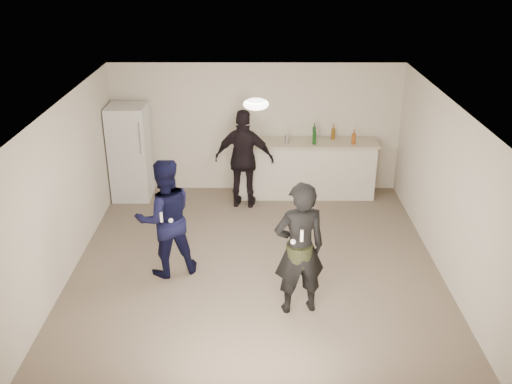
{
  "coord_description": "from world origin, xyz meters",
  "views": [
    {
      "loc": [
        0.02,
        -7.48,
        4.55
      ],
      "look_at": [
        0.0,
        0.2,
        1.15
      ],
      "focal_mm": 40.0,
      "sensor_mm": 36.0,
      "label": 1
    }
  ],
  "objects_px": {
    "shaker": "(287,139)",
    "woman": "(299,249)",
    "man": "(165,218)",
    "spectator": "(244,159)",
    "counter": "(305,170)",
    "fridge": "(130,152)"
  },
  "relations": [
    {
      "from": "counter",
      "to": "woman",
      "type": "relative_size",
      "value": 1.41
    },
    {
      "from": "counter",
      "to": "shaker",
      "type": "bearing_deg",
      "value": -162.43
    },
    {
      "from": "shaker",
      "to": "woman",
      "type": "bearing_deg",
      "value": -90.04
    },
    {
      "from": "counter",
      "to": "woman",
      "type": "bearing_deg",
      "value": -95.7
    },
    {
      "from": "shaker",
      "to": "man",
      "type": "bearing_deg",
      "value": -124.68
    },
    {
      "from": "woman",
      "to": "man",
      "type": "bearing_deg",
      "value": -38.85
    },
    {
      "from": "shaker",
      "to": "spectator",
      "type": "xyz_separation_m",
      "value": [
        -0.78,
        -0.37,
        -0.26
      ]
    },
    {
      "from": "man",
      "to": "spectator",
      "type": "relative_size",
      "value": 0.97
    },
    {
      "from": "man",
      "to": "woman",
      "type": "xyz_separation_m",
      "value": [
        1.87,
        -0.94,
        0.03
      ]
    },
    {
      "from": "fridge",
      "to": "spectator",
      "type": "xyz_separation_m",
      "value": [
        2.15,
        -0.41,
        0.02
      ]
    },
    {
      "from": "shaker",
      "to": "man",
      "type": "xyz_separation_m",
      "value": [
        -1.87,
        -2.7,
        -0.28
      ]
    },
    {
      "from": "shaker",
      "to": "man",
      "type": "height_order",
      "value": "man"
    },
    {
      "from": "counter",
      "to": "fridge",
      "type": "height_order",
      "value": "fridge"
    },
    {
      "from": "woman",
      "to": "shaker",
      "type": "bearing_deg",
      "value": -102.06
    },
    {
      "from": "shaker",
      "to": "spectator",
      "type": "distance_m",
      "value": 0.9
    },
    {
      "from": "shaker",
      "to": "spectator",
      "type": "bearing_deg",
      "value": -154.87
    },
    {
      "from": "spectator",
      "to": "fridge",
      "type": "bearing_deg",
      "value": -2.47
    },
    {
      "from": "woman",
      "to": "spectator",
      "type": "relative_size",
      "value": 1.01
    },
    {
      "from": "spectator",
      "to": "shaker",
      "type": "bearing_deg",
      "value": -146.45
    },
    {
      "from": "counter",
      "to": "man",
      "type": "bearing_deg",
      "value": -128.49
    },
    {
      "from": "man",
      "to": "woman",
      "type": "distance_m",
      "value": 2.09
    },
    {
      "from": "man",
      "to": "woman",
      "type": "height_order",
      "value": "woman"
    }
  ]
}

